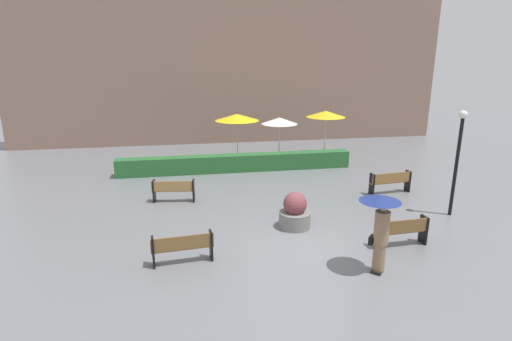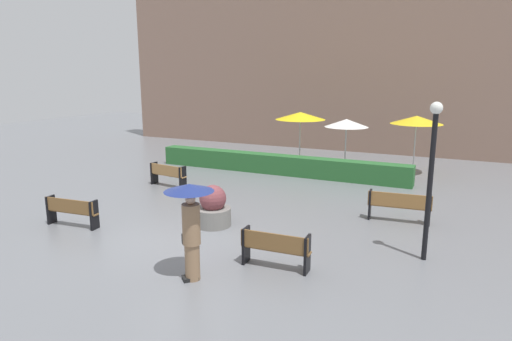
{
  "view_description": "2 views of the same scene",
  "coord_description": "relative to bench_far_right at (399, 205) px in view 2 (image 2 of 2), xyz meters",
  "views": [
    {
      "loc": [
        -3.29,
        -10.63,
        5.39
      ],
      "look_at": [
        -0.52,
        4.71,
        1.03
      ],
      "focal_mm": 28.11,
      "sensor_mm": 36.0,
      "label": 1
    },
    {
      "loc": [
        6.56,
        -9.34,
        4.34
      ],
      "look_at": [
        0.24,
        3.99,
        1.11
      ],
      "focal_mm": 31.19,
      "sensor_mm": 36.0,
      "label": 2
    }
  ],
  "objects": [
    {
      "name": "patio_umbrella_white",
      "position": [
        -3.23,
        6.28,
        1.64
      ],
      "size": [
        1.94,
        1.94,
        2.36
      ],
      "color": "silver",
      "rests_on": "ground"
    },
    {
      "name": "bench_far_right",
      "position": [
        0.0,
        0.0,
        0.0
      ],
      "size": [
        1.83,
        0.5,
        0.9
      ],
      "color": "olive",
      "rests_on": "ground"
    },
    {
      "name": "bench_near_left",
      "position": [
        -8.47,
        -4.47,
        -0.04
      ],
      "size": [
        1.69,
        0.48,
        0.84
      ],
      "color": "brown",
      "rests_on": "ground"
    },
    {
      "name": "hedge_strip",
      "position": [
        -5.81,
        4.51,
        -0.12
      ],
      "size": [
        11.5,
        0.7,
        0.84
      ],
      "primitive_type": "cube",
      "color": "#28602D",
      "rests_on": "ground"
    },
    {
      "name": "ground_plane",
      "position": [
        -4.98,
        -3.89,
        -0.54
      ],
      "size": [
        60.0,
        60.0,
        0.0
      ],
      "primitive_type": "plane",
      "color": "slate"
    },
    {
      "name": "pedestrian_with_umbrella",
      "position": [
        -3.48,
        -5.79,
        0.86
      ],
      "size": [
        1.06,
        1.06,
        2.1
      ],
      "color": "#8C6B4C",
      "rests_on": "ground"
    },
    {
      "name": "bench_far_left",
      "position": [
        -8.79,
        0.55,
        -0.02
      ],
      "size": [
        1.68,
        0.58,
        0.87
      ],
      "color": "#9E7242",
      "rests_on": "ground"
    },
    {
      "name": "planter_pot",
      "position": [
        -4.83,
        -2.64,
        -0.02
      ],
      "size": [
        1.04,
        1.04,
        1.21
      ],
      "color": "slate",
      "rests_on": "ground"
    },
    {
      "name": "patio_umbrella_yellow",
      "position": [
        -5.49,
        6.51,
        1.85
      ],
      "size": [
        2.34,
        2.34,
        2.57
      ],
      "color": "silver",
      "rests_on": "ground"
    },
    {
      "name": "lamp_post",
      "position": [
        0.95,
        -2.58,
        1.76
      ],
      "size": [
        0.28,
        0.28,
        3.73
      ],
      "color": "black",
      "rests_on": "ground"
    },
    {
      "name": "building_facade",
      "position": [
        -4.98,
        12.11,
        4.4
      ],
      "size": [
        28.0,
        1.2,
        9.87
      ],
      "primitive_type": "cube",
      "color": "#846656",
      "rests_on": "ground"
    },
    {
      "name": "bench_near_right",
      "position": [
        -2.06,
        -4.55,
        -0.03
      ],
      "size": [
        1.61,
        0.44,
        0.86
      ],
      "color": "brown",
      "rests_on": "ground"
    },
    {
      "name": "patio_umbrella_yellow_far",
      "position": [
        -0.37,
        7.01,
        1.84
      ],
      "size": [
        2.2,
        2.2,
        2.56
      ],
      "color": "silver",
      "rests_on": "ground"
    }
  ]
}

